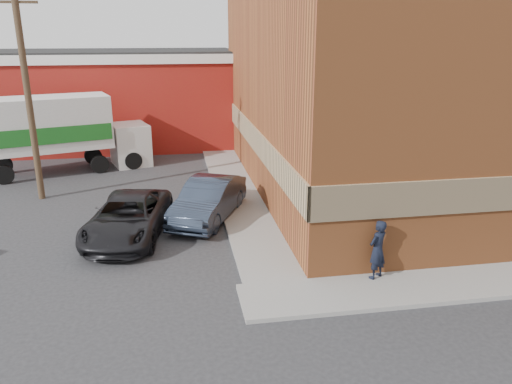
{
  "coord_description": "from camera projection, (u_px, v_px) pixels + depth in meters",
  "views": [
    {
      "loc": [
        -2.01,
        -12.01,
        6.65
      ],
      "look_at": [
        0.56,
        2.96,
        1.75
      ],
      "focal_mm": 35.0,
      "sensor_mm": 36.0,
      "label": 1
    }
  ],
  "objects": [
    {
      "name": "ground",
      "position": [
        254.0,
        287.0,
        13.63
      ],
      "size": [
        90.0,
        90.0,
        0.0
      ],
      "primitive_type": "plane",
      "color": "#28282B",
      "rests_on": "ground"
    },
    {
      "name": "sidewalk_west",
      "position": [
        234.0,
        187.0,
        22.15
      ],
      "size": [
        1.8,
        18.0,
        0.12
      ],
      "primitive_type": "cube",
      "color": "gray",
      "rests_on": "ground"
    },
    {
      "name": "utility_pole",
      "position": [
        26.0,
        83.0,
        19.41
      ],
      "size": [
        2.0,
        0.26,
        9.0
      ],
      "color": "#4A3625",
      "rests_on": "ground"
    },
    {
      "name": "man",
      "position": [
        377.0,
        250.0,
        13.64
      ],
      "size": [
        0.74,
        0.67,
        1.69
      ],
      "primitive_type": "imported",
      "rotation": [
        0.0,
        0.0,
        3.7
      ],
      "color": "black",
      "rests_on": "sidewalk_south"
    },
    {
      "name": "suv_a",
      "position": [
        128.0,
        217.0,
        16.79
      ],
      "size": [
        3.16,
        5.31,
        1.38
      ],
      "primitive_type": "imported",
      "rotation": [
        0.0,
        0.0,
        -0.18
      ],
      "color": "black",
      "rests_on": "ground"
    },
    {
      "name": "sedan",
      "position": [
        209.0,
        200.0,
        18.35
      ],
      "size": [
        3.35,
        4.8,
        1.5
      ],
      "primitive_type": "imported",
      "rotation": [
        0.0,
        0.0,
        -0.43
      ],
      "color": "#293345",
      "rests_on": "ground"
    },
    {
      "name": "brick_building",
      "position": [
        410.0,
        78.0,
        22.0
      ],
      "size": [
        14.25,
        18.25,
        9.36
      ],
      "color": "#9F5329",
      "rests_on": "ground"
    },
    {
      "name": "box_truck",
      "position": [
        63.0,
        129.0,
        24.21
      ],
      "size": [
        7.86,
        4.33,
        3.72
      ],
      "rotation": [
        0.0,
        0.0,
        0.3
      ],
      "color": "silver",
      "rests_on": "ground"
    },
    {
      "name": "warehouse",
      "position": [
        104.0,
        97.0,
        30.57
      ],
      "size": [
        16.3,
        8.3,
        5.6
      ],
      "color": "maroon",
      "rests_on": "ground"
    }
  ]
}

